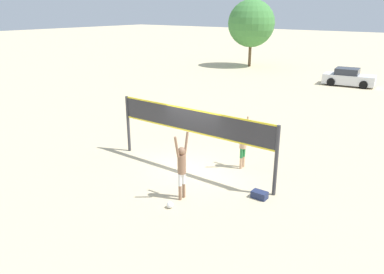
{
  "coord_description": "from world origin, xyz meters",
  "views": [
    {
      "loc": [
        8.17,
        -10.91,
        6.08
      ],
      "look_at": [
        0.0,
        0.0,
        1.37
      ],
      "focal_mm": 35.0,
      "sensor_mm": 36.0,
      "label": 1
    }
  ],
  "objects_px": {
    "volleyball_net": "(192,128)",
    "tree_left_cluster": "(251,23)",
    "player_spiker": "(182,165)",
    "parked_car_near": "(349,78)",
    "volleyball": "(170,205)",
    "gear_bag": "(260,195)",
    "player_blocker": "(243,142)"
  },
  "relations": [
    {
      "from": "volleyball_net",
      "to": "tree_left_cluster",
      "type": "relative_size",
      "value": 1.02
    },
    {
      "from": "player_spiker",
      "to": "tree_left_cluster",
      "type": "xyz_separation_m",
      "value": [
        -12.84,
        28.26,
        3.32
      ]
    },
    {
      "from": "player_spiker",
      "to": "tree_left_cluster",
      "type": "relative_size",
      "value": 0.33
    },
    {
      "from": "volleyball_net",
      "to": "parked_car_near",
      "type": "height_order",
      "value": "volleyball_net"
    },
    {
      "from": "volleyball",
      "to": "parked_car_near",
      "type": "bearing_deg",
      "value": 92.73
    },
    {
      "from": "parked_car_near",
      "to": "tree_left_cluster",
      "type": "bearing_deg",
      "value": 151.62
    },
    {
      "from": "player_spiker",
      "to": "parked_car_near",
      "type": "height_order",
      "value": "player_spiker"
    },
    {
      "from": "gear_bag",
      "to": "volleyball_net",
      "type": "bearing_deg",
      "value": 170.99
    },
    {
      "from": "volleyball",
      "to": "player_spiker",
      "type": "bearing_deg",
      "value": 96.82
    },
    {
      "from": "parked_car_near",
      "to": "gear_bag",
      "type": "bearing_deg",
      "value": -88.54
    },
    {
      "from": "volleyball_net",
      "to": "player_spiker",
      "type": "bearing_deg",
      "value": -61.24
    },
    {
      "from": "player_blocker",
      "to": "tree_left_cluster",
      "type": "height_order",
      "value": "tree_left_cluster"
    },
    {
      "from": "volleyball_net",
      "to": "tree_left_cluster",
      "type": "xyz_separation_m",
      "value": [
        -11.69,
        26.16,
        2.78
      ]
    },
    {
      "from": "parked_car_near",
      "to": "tree_left_cluster",
      "type": "xyz_separation_m",
      "value": [
        -11.77,
        4.68,
        3.89
      ]
    },
    {
      "from": "player_spiker",
      "to": "player_blocker",
      "type": "relative_size",
      "value": 1.1
    },
    {
      "from": "tree_left_cluster",
      "to": "volleyball",
      "type": "bearing_deg",
      "value": -65.97
    },
    {
      "from": "volleyball",
      "to": "gear_bag",
      "type": "bearing_deg",
      "value": 49.34
    },
    {
      "from": "gear_bag",
      "to": "parked_car_near",
      "type": "xyz_separation_m",
      "value": [
        -3.15,
        21.99,
        0.52
      ]
    },
    {
      "from": "player_blocker",
      "to": "tree_left_cluster",
      "type": "bearing_deg",
      "value": -152.01
    },
    {
      "from": "player_spiker",
      "to": "tree_left_cluster",
      "type": "height_order",
      "value": "tree_left_cluster"
    },
    {
      "from": "player_spiker",
      "to": "player_blocker",
      "type": "distance_m",
      "value": 3.48
    },
    {
      "from": "player_blocker",
      "to": "volleyball",
      "type": "height_order",
      "value": "player_blocker"
    },
    {
      "from": "player_spiker",
      "to": "player_blocker",
      "type": "bearing_deg",
      "value": -5.67
    },
    {
      "from": "player_blocker",
      "to": "tree_left_cluster",
      "type": "distance_m",
      "value": 28.3
    },
    {
      "from": "tree_left_cluster",
      "to": "player_spiker",
      "type": "bearing_deg",
      "value": -65.56
    },
    {
      "from": "volleyball_net",
      "to": "player_spiker",
      "type": "relative_size",
      "value": 3.13
    },
    {
      "from": "player_blocker",
      "to": "player_spiker",
      "type": "bearing_deg",
      "value": -5.67
    },
    {
      "from": "volleyball_net",
      "to": "gear_bag",
      "type": "height_order",
      "value": "volleyball_net"
    },
    {
      "from": "parked_car_near",
      "to": "tree_left_cluster",
      "type": "height_order",
      "value": "tree_left_cluster"
    },
    {
      "from": "gear_bag",
      "to": "tree_left_cluster",
      "type": "bearing_deg",
      "value": 119.22
    },
    {
      "from": "player_spiker",
      "to": "tree_left_cluster",
      "type": "distance_m",
      "value": 31.21
    },
    {
      "from": "volleyball_net",
      "to": "volleyball",
      "type": "xyz_separation_m",
      "value": [
        1.24,
        -2.83,
        -1.64
      ]
    }
  ]
}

